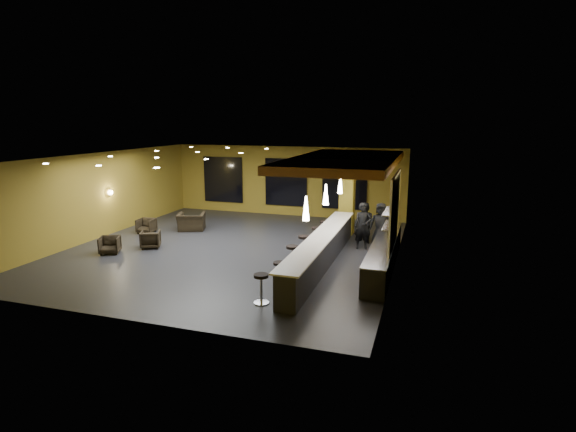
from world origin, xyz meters
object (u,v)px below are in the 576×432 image
(column, at_px, (347,193))
(pendant_0, at_px, (306,208))
(bar_stool_3, at_px, (304,244))
(bar_stool_4, at_px, (317,235))
(pendant_1, at_px, (326,195))
(bar_stool_2, at_px, (292,255))
(bar_counter, at_px, (321,252))
(staff_a, at_px, (363,226))
(bar_stool_5, at_px, (324,227))
(staff_c, at_px, (380,225))
(armchair_c, at_px, (146,226))
(bar_stool_0, at_px, (261,285))
(armchair_d, at_px, (191,222))
(pendant_2, at_px, (340,184))
(staff_b, at_px, (365,223))
(prep_counter, at_px, (384,255))
(bar_stool_1, at_px, (279,271))
(armchair_a, at_px, (110,245))
(armchair_b, at_px, (151,239))

(column, relative_size, pendant_0, 5.00)
(bar_stool_3, height_order, bar_stool_4, bar_stool_3)
(pendant_1, xyz_separation_m, bar_stool_2, (-0.81, -1.19, -1.83))
(bar_counter, height_order, bar_stool_2, bar_counter)
(staff_a, distance_m, bar_stool_5, 2.03)
(staff_c, height_order, armchair_c, staff_c)
(bar_stool_0, bearing_deg, pendant_0, 62.61)
(armchair_c, bearing_deg, bar_stool_0, -43.23)
(pendant_0, bearing_deg, armchair_d, 142.49)
(pendant_2, xyz_separation_m, staff_b, (0.97, 0.33, -1.54))
(pendant_0, bearing_deg, staff_b, 79.67)
(staff_c, height_order, bar_stool_2, staff_c)
(pendant_2, distance_m, bar_stool_0, 6.83)
(prep_counter, height_order, bar_stool_0, prep_counter)
(pendant_1, height_order, bar_stool_1, pendant_1)
(staff_a, relative_size, armchair_a, 2.50)
(armchair_c, bearing_deg, pendant_1, -17.07)
(bar_stool_0, height_order, bar_stool_2, same)
(bar_counter, bearing_deg, armchair_a, -173.11)
(staff_c, relative_size, armchair_b, 2.38)
(bar_stool_3, bearing_deg, prep_counter, -1.56)
(prep_counter, bearing_deg, armchair_b, -177.84)
(bar_stool_4, bearing_deg, staff_a, 16.18)
(pendant_1, bearing_deg, bar_stool_1, -105.83)
(armchair_a, bearing_deg, armchair_b, 22.84)
(bar_stool_3, bearing_deg, bar_stool_2, -91.79)
(pendant_0, relative_size, pendant_1, 1.00)
(prep_counter, xyz_separation_m, staff_b, (-1.03, 2.83, 0.38))
(bar_counter, xyz_separation_m, pendant_1, (0.00, 0.50, 1.85))
(staff_b, bearing_deg, bar_stool_3, -97.91)
(armchair_d, bearing_deg, bar_stool_1, 118.01)
(column, bearing_deg, bar_stool_5, -123.17)
(staff_a, bearing_deg, bar_counter, -122.46)
(column, distance_m, armchair_b, 8.20)
(armchair_a, bearing_deg, bar_stool_3, -13.29)
(armchair_d, distance_m, bar_stool_1, 7.92)
(pendant_0, bearing_deg, bar_counter, 90.00)
(pendant_2, height_order, armchair_c, pendant_2)
(armchair_c, xyz_separation_m, bar_stool_2, (7.45, -2.75, 0.20))
(bar_stool_2, bearing_deg, pendant_1, 55.77)
(pendant_0, xyz_separation_m, armchair_a, (-7.74, 1.07, -2.03))
(armchair_c, bearing_deg, bar_stool_3, -17.59)
(armchair_a, relative_size, armchair_b, 0.97)
(staff_a, xyz_separation_m, staff_b, (-0.02, 0.84, -0.07))
(staff_b, bearing_deg, pendant_2, -136.87)
(armchair_a, bearing_deg, armchair_d, 49.61)
(armchair_d, bearing_deg, armchair_c, 13.00)
(prep_counter, relative_size, armchair_d, 5.12)
(bar_stool_2, bearing_deg, armchair_a, -177.97)
(bar_counter, relative_size, column, 2.29)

